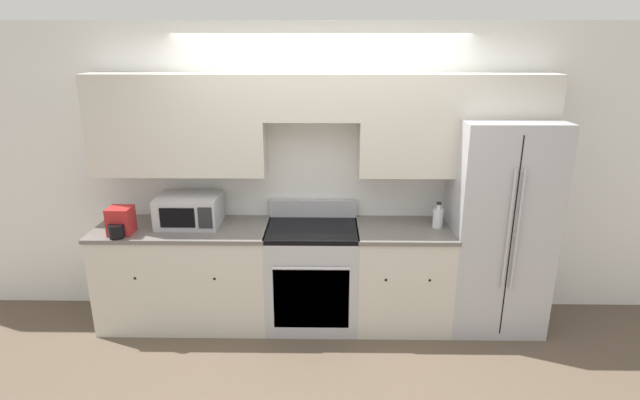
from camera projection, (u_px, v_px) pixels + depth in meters
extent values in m
plane|color=brown|center=(319.00, 339.00, 4.27)|extent=(12.00, 12.00, 0.00)
cube|color=white|center=(321.00, 173.00, 4.50)|extent=(8.00, 0.06, 2.60)
cube|color=beige|center=(178.00, 125.00, 4.19)|extent=(1.47, 0.33, 0.84)
cube|color=beige|center=(312.00, 97.00, 4.11)|extent=(0.79, 0.33, 0.38)
cube|color=beige|center=(455.00, 125.00, 4.16)|extent=(1.60, 0.33, 0.84)
cube|color=beige|center=(186.00, 276.00, 4.45)|extent=(1.47, 0.62, 0.87)
cube|color=slate|center=(182.00, 229.00, 4.31)|extent=(1.49, 0.64, 0.03)
sphere|color=black|center=(135.00, 278.00, 4.12)|extent=(0.03, 0.03, 0.03)
sphere|color=black|center=(215.00, 279.00, 4.12)|extent=(0.03, 0.03, 0.03)
cube|color=beige|center=(402.00, 278.00, 4.42)|extent=(0.80, 0.62, 0.87)
cube|color=slate|center=(404.00, 230.00, 4.29)|extent=(0.82, 0.64, 0.03)
sphere|color=black|center=(386.00, 280.00, 4.10)|extent=(0.03, 0.03, 0.03)
sphere|color=black|center=(430.00, 280.00, 4.09)|extent=(0.03, 0.03, 0.03)
cube|color=#B7B7BC|center=(312.00, 277.00, 4.43)|extent=(0.79, 0.62, 0.86)
cube|color=black|center=(311.00, 298.00, 4.16)|extent=(0.63, 0.01, 0.55)
cube|color=black|center=(312.00, 230.00, 4.30)|extent=(0.79, 0.62, 0.04)
cube|color=#B7B7BC|center=(313.00, 208.00, 4.53)|extent=(0.79, 0.04, 0.16)
cylinder|color=silver|center=(311.00, 269.00, 4.05)|extent=(0.63, 0.02, 0.02)
cube|color=#B7B7BC|center=(496.00, 225.00, 4.31)|extent=(0.81, 0.72, 1.84)
cube|color=black|center=(511.00, 240.00, 3.97)|extent=(0.01, 0.01, 1.69)
cylinder|color=#B7B7BC|center=(509.00, 231.00, 3.92)|extent=(0.02, 0.02, 1.01)
cylinder|color=#B7B7BC|center=(518.00, 231.00, 3.92)|extent=(0.02, 0.02, 1.01)
cube|color=#B7B7BC|center=(189.00, 210.00, 4.33)|extent=(0.53, 0.40, 0.26)
cube|color=black|center=(177.00, 218.00, 4.14)|extent=(0.29, 0.01, 0.17)
cube|color=#262628|center=(205.00, 218.00, 4.14)|extent=(0.12, 0.01, 0.18)
cylinder|color=silver|center=(438.00, 218.00, 4.28)|extent=(0.09, 0.09, 0.16)
cylinder|color=silver|center=(439.00, 207.00, 4.24)|extent=(0.04, 0.04, 0.05)
cylinder|color=black|center=(439.00, 203.00, 4.23)|extent=(0.04, 0.04, 0.02)
cube|color=#B22323|center=(121.00, 220.00, 4.13)|extent=(0.19, 0.19, 0.23)
cylinder|color=black|center=(117.00, 230.00, 4.05)|extent=(0.13, 0.13, 0.10)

